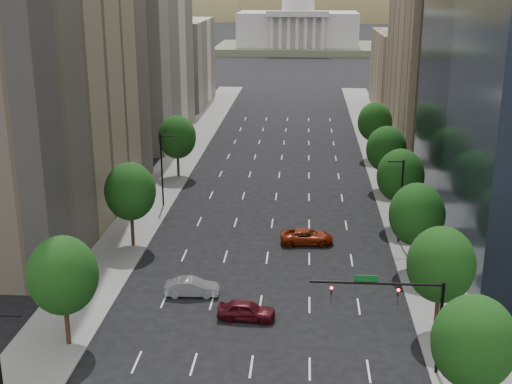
% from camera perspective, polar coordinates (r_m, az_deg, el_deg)
% --- Properties ---
extents(sidewalk_left, '(6.00, 200.00, 0.15)m').
position_cam_1_polar(sidewalk_left, '(79.75, -9.84, -2.26)').
color(sidewalk_left, slate).
rests_on(sidewalk_left, ground).
extents(sidewalk_right, '(6.00, 200.00, 0.15)m').
position_cam_1_polar(sidewalk_right, '(78.39, 12.76, -2.79)').
color(sidewalk_right, slate).
rests_on(sidewalk_right, ground).
extents(midrise_cream_left, '(14.00, 30.00, 35.00)m').
position_cam_1_polar(midrise_cream_left, '(119.58, -9.87, 12.81)').
color(midrise_cream_left, beige).
rests_on(midrise_cream_left, ground).
extents(filler_left, '(14.00, 26.00, 18.00)m').
position_cam_1_polar(filler_left, '(152.51, -6.74, 10.67)').
color(filler_left, beige).
rests_on(filler_left, ground).
extents(parking_tan_right, '(14.00, 30.00, 30.00)m').
position_cam_1_polar(parking_tan_right, '(115.42, 15.18, 11.06)').
color(parking_tan_right, '#8C7759').
rests_on(parking_tan_right, ground).
extents(filler_right, '(14.00, 26.00, 16.00)m').
position_cam_1_polar(filler_right, '(148.54, 12.65, 9.81)').
color(filler_right, '#8C7759').
rests_on(filler_right, ground).
extents(tree_right_0, '(5.20, 5.20, 8.39)m').
position_cam_1_polar(tree_right_0, '(44.58, 17.69, -11.84)').
color(tree_right_0, '#382316').
rests_on(tree_right_0, ground).
extents(tree_right_1, '(5.20, 5.20, 8.75)m').
position_cam_1_polar(tree_right_1, '(54.08, 15.15, -5.87)').
color(tree_right_1, '#382316').
rests_on(tree_right_1, ground).
extents(tree_right_2, '(5.20, 5.20, 8.61)m').
position_cam_1_polar(tree_right_2, '(65.16, 13.25, -1.83)').
color(tree_right_2, '#382316').
rests_on(tree_right_2, ground).
extents(tree_right_3, '(5.20, 5.20, 8.89)m').
position_cam_1_polar(tree_right_3, '(76.40, 11.94, 1.32)').
color(tree_right_3, '#382316').
rests_on(tree_right_3, ground).
extents(tree_right_4, '(5.20, 5.20, 8.46)m').
position_cam_1_polar(tree_right_4, '(89.94, 10.79, 3.52)').
color(tree_right_4, '#382316').
rests_on(tree_right_4, ground).
extents(tree_right_5, '(5.20, 5.20, 8.75)m').
position_cam_1_polar(tree_right_5, '(105.41, 9.87, 5.76)').
color(tree_right_5, '#382316').
rests_on(tree_right_5, ground).
extents(tree_left_0, '(5.20, 5.20, 8.75)m').
position_cam_1_polar(tree_left_0, '(52.38, -15.79, -6.70)').
color(tree_left_0, '#382316').
rests_on(tree_left_0, ground).
extents(tree_left_1, '(5.20, 5.20, 8.97)m').
position_cam_1_polar(tree_left_1, '(70.19, -10.43, 0.05)').
color(tree_left_1, '#382316').
rests_on(tree_left_1, ground).
extents(tree_left_2, '(5.20, 5.20, 8.68)m').
position_cam_1_polar(tree_left_2, '(94.79, -6.58, 4.56)').
color(tree_left_2, '#382316').
rests_on(tree_left_2, ground).
extents(streetlight_rn, '(1.70, 0.20, 9.00)m').
position_cam_1_polar(streetlight_rn, '(71.88, 11.94, -0.57)').
color(streetlight_rn, black).
rests_on(streetlight_rn, ground).
extents(streetlight_ls, '(1.70, 0.20, 9.00)m').
position_cam_1_polar(streetlight_ls, '(42.80, -20.41, -14.29)').
color(streetlight_ls, black).
rests_on(streetlight_ls, ground).
extents(streetlight_ln, '(1.70, 0.20, 9.00)m').
position_cam_1_polar(streetlight_ln, '(82.51, -7.81, 1.98)').
color(streetlight_ln, black).
rests_on(streetlight_ln, ground).
extents(traffic_signal, '(9.12, 0.40, 7.38)m').
position_cam_1_polar(traffic_signal, '(48.35, 12.29, -9.27)').
color(traffic_signal, black).
rests_on(traffic_signal, ground).
extents(capitol, '(60.00, 40.00, 35.20)m').
position_cam_1_polar(capitol, '(263.14, 3.49, 13.45)').
color(capitol, '#596647').
rests_on(capitol, ground).
extents(foothills, '(720.00, 413.00, 263.00)m').
position_cam_1_polar(foothills, '(616.35, 7.18, 11.27)').
color(foothills, olive).
rests_on(foothills, ground).
extents(car_maroon, '(4.81, 2.18, 1.60)m').
position_cam_1_polar(car_maroon, '(56.30, -0.81, -9.82)').
color(car_maroon, '#450B12').
rests_on(car_maroon, ground).
extents(car_silver, '(4.78, 1.88, 1.55)m').
position_cam_1_polar(car_silver, '(60.51, -5.35, -7.90)').
color(car_silver, '#97989C').
rests_on(car_silver, ground).
extents(car_red_far, '(5.75, 3.05, 1.54)m').
position_cam_1_polar(car_red_far, '(71.74, 4.25, -3.71)').
color(car_red_far, maroon).
rests_on(car_red_far, ground).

